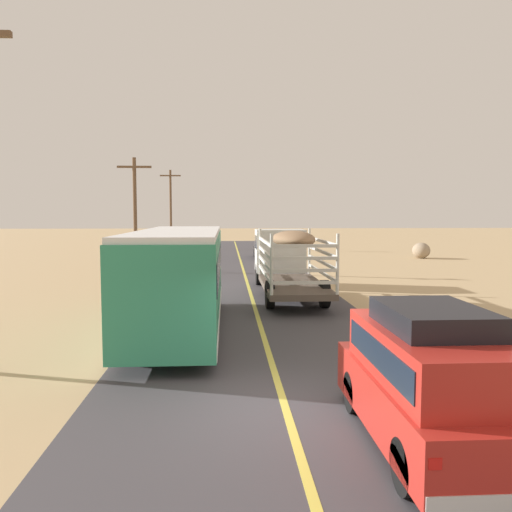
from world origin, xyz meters
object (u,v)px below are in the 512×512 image
Objects in this scene: livestock_truck at (284,254)px; power_pole_mid at (135,210)px; bus at (180,277)px; boulder_near_shoulder at (421,250)px; car_far at (265,250)px; power_pole_far at (171,207)px; suv_near at (430,378)px.

power_pole_mid is at bearing 132.75° from livestock_truck.
bus is 31.34m from boulder_near_shoulder.
bus is at bearing -124.68° from boulder_near_shoulder.
car_far is 0.53× the size of power_pole_far.
car_far is at bearing 79.95° from bus.
boulder_near_shoulder is (22.27, -13.60, -3.83)m from power_pole_far.
car_far is at bearing 175.29° from boulder_near_shoulder.
suv_near is 0.48× the size of livestock_truck.
power_pole_far is 4.86× the size of boulder_near_shoulder.
livestock_truck is at bearing -74.33° from power_pole_far.
car_far is 16.00m from power_pole_far.
livestock_truck is (-0.42, 16.70, 0.64)m from suv_near.
suv_near is 48.79m from power_pole_far.
livestock_truck is 0.97× the size of bus.
power_pole_mid is at bearing -160.09° from boulder_near_shoulder.
power_pole_far is (0.00, 21.66, 0.52)m from power_pole_mid.
bus is 1.19× the size of power_pole_far.
suv_near is at bearing -88.56° from livestock_truck.
power_pole_mid is 21.67m from power_pole_far.
suv_near is 9.69m from bus.
boulder_near_shoulder is at bearing 69.01° from suv_near.
livestock_truck is 5.63× the size of boulder_near_shoulder.
livestock_truck is 18.62m from car_far.
power_pole_mid is at bearing -90.00° from power_pole_far.
bus is (-4.28, -8.25, -0.04)m from livestock_truck.
power_pole_far is (-4.45, 39.36, 2.74)m from bus.
suv_near is 35.29m from car_far.
suv_near reaches higher than boulder_near_shoulder.
boulder_near_shoulder is at bearing 52.27° from livestock_truck.
suv_near is 2.68× the size of boulder_near_shoulder.
power_pole_mid is at bearing -135.19° from car_far.
car_far is 2.55× the size of boulder_near_shoulder.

